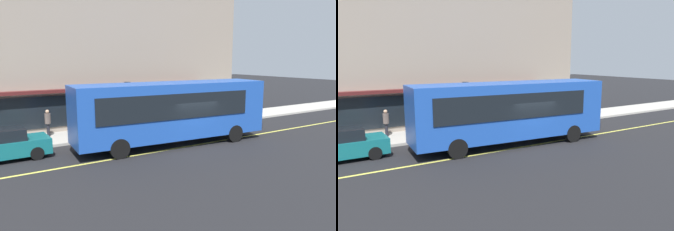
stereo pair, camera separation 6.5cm
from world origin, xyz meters
The scene contains 10 objects.
ground centered at (0.00, 0.00, 0.00)m, with size 120.00×120.00×0.00m, color black.
sidewalk centered at (0.00, 5.30, 0.07)m, with size 80.00×3.11×0.15m, color #B2ADA3.
lane_centre_stripe centered at (0.00, 0.00, 0.00)m, with size 36.00×0.16×0.01m, color #D8D14C.
storefront_building centered at (-2.82, 10.97, 7.63)m, with size 24.09×8.85×15.27m.
bus centered at (-0.69, 0.80, 1.99)m, with size 11.28×3.30×3.50m.
traffic_light centered at (-1.70, 4.49, 2.53)m, with size 0.30×0.52×3.20m.
car_teal centered at (-9.24, 2.66, 0.74)m, with size 4.33×1.93×1.52m.
pedestrian_near_storefront centered at (10.62, 5.14, 1.11)m, with size 0.34×0.34×1.62m.
pedestrian_mid_block centered at (-6.37, 5.87, 1.13)m, with size 0.34×0.34×1.64m.
pedestrian_by_curb centered at (-4.54, 6.45, 1.24)m, with size 0.34×0.34×1.81m.
Camera 1 is at (-10.48, -14.39, 4.84)m, focal length 35.14 mm.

